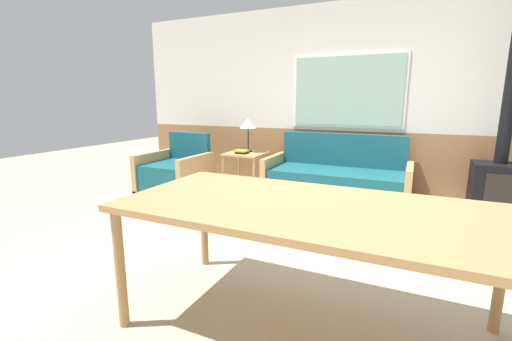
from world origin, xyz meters
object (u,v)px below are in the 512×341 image
Objects in this scene: armchair at (176,174)px; side_table at (246,158)px; couch at (336,181)px; dining_table at (310,216)px; wood_stove at (501,164)px; table_lamp at (248,124)px.

armchair is 1.54× the size of side_table.
couch is at bearing 12.50° from armchair.
dining_table is at bearing -81.12° from couch.
wood_stove is (1.42, 2.88, -0.08)m from dining_table.
table_lamp reaches higher than dining_table.
dining_table is (1.83, -2.91, -0.27)m from table_lamp.
couch is at bearing -4.03° from table_lamp.
dining_table is at bearing -116.19° from wood_stove.
table_lamp is at bearing 175.97° from couch.
armchair is at bearing -147.50° from side_table.
dining_table is (0.44, -2.81, 0.45)m from couch.
couch is 1.57m from table_lamp.
couch is at bearing -177.76° from wood_stove.
wood_stove is at bearing 2.24° from couch.
armchair is 0.41× the size of dining_table.
dining_table is at bearing -57.83° from table_lamp.
couch is 2.88m from dining_table.
armchair is 1.71× the size of table_lamp.
couch is 3.33× the size of side_table.
wood_stove is at bearing -0.45° from table_lamp.
dining_table is (2.71, -2.24, 0.45)m from armchair.
side_table is 0.27× the size of dining_table.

